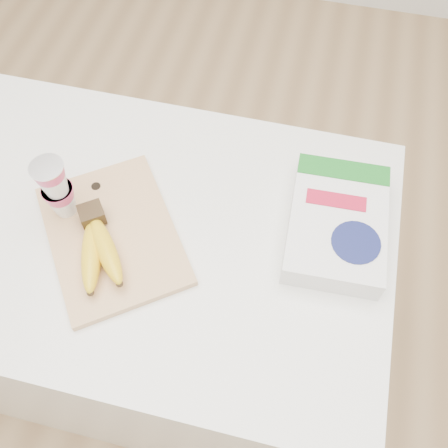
% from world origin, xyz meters
% --- Properties ---
extents(table, '(1.05, 0.70, 0.79)m').
position_xyz_m(table, '(0.00, 0.00, 0.39)').
color(table, silver).
rests_on(table, ground).
extents(cutting_board, '(0.40, 0.42, 0.02)m').
position_xyz_m(cutting_board, '(-0.05, -0.04, 0.79)').
color(cutting_board, '#E2AD7C').
rests_on(cutting_board, table).
extents(bananas, '(0.16, 0.20, 0.06)m').
position_xyz_m(bananas, '(-0.06, -0.08, 0.83)').
color(bananas, '#382816').
rests_on(bananas, cutting_board).
extents(yogurt_stack, '(0.07, 0.07, 0.15)m').
position_xyz_m(yogurt_stack, '(-0.16, -0.01, 0.88)').
color(yogurt_stack, white).
rests_on(yogurt_stack, cutting_board).
extents(cereal_box, '(0.20, 0.29, 0.06)m').
position_xyz_m(cereal_box, '(0.39, 0.08, 0.82)').
color(cereal_box, white).
rests_on(cereal_box, table).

